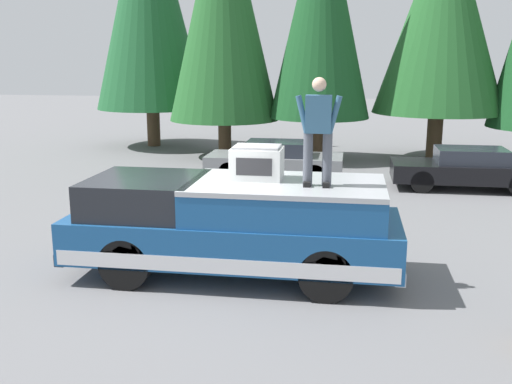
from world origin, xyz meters
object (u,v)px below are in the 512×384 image
(pickup_truck, at_px, (234,226))
(compressor_unit, at_px, (257,163))
(parked_car_black, at_px, (467,169))
(parked_car_grey, at_px, (275,160))
(person_on_truck_bed, at_px, (318,129))

(pickup_truck, bearing_deg, compressor_unit, -62.18)
(pickup_truck, relative_size, parked_car_black, 1.35)
(pickup_truck, distance_m, parked_car_grey, 8.19)
(person_on_truck_bed, xyz_separation_m, parked_car_grey, (8.38, 1.72, -1.97))
(person_on_truck_bed, relative_size, parked_car_grey, 0.41)
(pickup_truck, distance_m, person_on_truck_bed, 2.18)
(pickup_truck, height_order, parked_car_grey, pickup_truck)
(pickup_truck, xyz_separation_m, parked_car_grey, (8.18, 0.34, -0.29))
(compressor_unit, bearing_deg, person_on_truck_bed, -111.00)
(pickup_truck, height_order, compressor_unit, compressor_unit)
(compressor_unit, bearing_deg, parked_car_black, -32.74)
(compressor_unit, relative_size, parked_car_grey, 0.20)
(pickup_truck, distance_m, parked_car_black, 9.23)
(pickup_truck, xyz_separation_m, person_on_truck_bed, (-0.20, -1.38, 1.68))
(pickup_truck, bearing_deg, person_on_truck_bed, -98.32)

